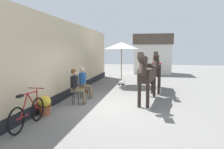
% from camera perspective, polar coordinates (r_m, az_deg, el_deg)
% --- Properties ---
extents(ground_plane, '(40.00, 40.00, 0.00)m').
position_cam_1_polar(ground_plane, '(10.91, 3.83, -4.43)').
color(ground_plane, slate).
extents(pub_facade_wall, '(0.34, 14.00, 3.40)m').
position_cam_1_polar(pub_facade_wall, '(9.91, -11.99, 3.27)').
color(pub_facade_wall, '#CCB793').
rests_on(pub_facade_wall, ground_plane).
extents(distant_cottage, '(3.40, 2.60, 3.50)m').
position_cam_1_polar(distant_cottage, '(19.16, 11.14, 5.69)').
color(distant_cottage, silver).
rests_on(distant_cottage, ground_plane).
extents(seated_visitor_near, '(0.61, 0.49, 1.39)m').
position_cam_1_polar(seated_visitor_near, '(8.19, -9.89, -2.75)').
color(seated_visitor_near, black).
rests_on(seated_visitor_near, ground_plane).
extents(seated_visitor_far, '(0.61, 0.49, 1.39)m').
position_cam_1_polar(seated_visitor_far, '(9.14, -7.76, -1.72)').
color(seated_visitor_far, gold).
rests_on(seated_visitor_far, ground_plane).
extents(saddled_horse_near, '(0.74, 2.99, 2.06)m').
position_cam_1_polar(saddled_horse_near, '(8.42, 9.78, 0.13)').
color(saddled_horse_near, '#2D231E').
rests_on(saddled_horse_near, ground_plane).
extents(saddled_horse_far, '(0.57, 3.00, 2.06)m').
position_cam_1_polar(saddled_horse_far, '(10.99, 12.21, 1.62)').
color(saddled_horse_far, '#2D231E').
rests_on(saddled_horse_far, ground_plane).
extents(flower_planter_near, '(0.43, 0.43, 0.64)m').
position_cam_1_polar(flower_planter_near, '(7.16, -18.10, -7.99)').
color(flower_planter_near, '#A85638').
rests_on(flower_planter_near, ground_plane).
extents(leaning_bicycle, '(0.50, 1.76, 1.02)m').
position_cam_1_polar(leaning_bicycle, '(6.21, -22.22, -9.83)').
color(leaning_bicycle, black).
rests_on(leaning_bicycle, ground_plane).
extents(cafe_parasol, '(2.10, 2.10, 2.58)m').
position_cam_1_polar(cafe_parasol, '(12.52, 2.64, 7.89)').
color(cafe_parasol, black).
rests_on(cafe_parasol, ground_plane).
extents(spare_stool_white, '(0.32, 0.32, 0.46)m').
position_cam_1_polar(spare_stool_white, '(11.08, 2.77, -2.15)').
color(spare_stool_white, white).
rests_on(spare_stool_white, ground_plane).
extents(satchel_bag, '(0.30, 0.18, 0.20)m').
position_cam_1_polar(satchel_bag, '(10.13, -7.41, -4.77)').
color(satchel_bag, brown).
rests_on(satchel_bag, ground_plane).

